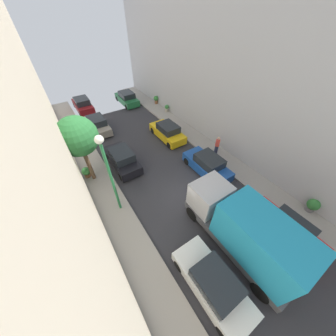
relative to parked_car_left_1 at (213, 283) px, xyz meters
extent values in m
plane|color=#2D2D33|center=(2.70, 4.74, -0.72)|extent=(32.00, 32.00, 0.00)
cube|color=gray|center=(-2.30, 4.74, -0.64)|extent=(2.00, 44.00, 0.15)
cube|color=gray|center=(7.70, 4.74, -0.64)|extent=(2.00, 44.00, 0.15)
cube|color=#B2B2B7|center=(11.70, 4.74, 6.72)|extent=(6.00, 44.00, 14.87)
cube|color=white|center=(0.00, 0.04, -0.17)|extent=(1.76, 4.20, 0.76)
cube|color=#1E2328|center=(0.00, -0.11, 0.53)|extent=(1.56, 2.10, 0.64)
cylinder|color=black|center=(-0.78, 1.59, -0.40)|extent=(0.22, 0.64, 0.64)
cylinder|color=black|center=(0.78, 1.59, -0.40)|extent=(0.22, 0.64, 0.64)
cylinder|color=black|center=(-0.78, -1.51, -0.40)|extent=(0.22, 0.64, 0.64)
cylinder|color=black|center=(0.78, -1.51, -0.40)|extent=(0.22, 0.64, 0.64)
cube|color=black|center=(0.00, 10.77, -0.17)|extent=(1.76, 4.20, 0.76)
cube|color=#1E2328|center=(0.00, 10.62, 0.53)|extent=(1.56, 2.10, 0.64)
cylinder|color=black|center=(-0.78, 12.32, -0.40)|extent=(0.22, 0.64, 0.64)
cylinder|color=black|center=(0.78, 12.32, -0.40)|extent=(0.22, 0.64, 0.64)
cylinder|color=black|center=(-0.78, 9.22, -0.40)|extent=(0.22, 0.64, 0.64)
cylinder|color=black|center=(0.78, 9.22, -0.40)|extent=(0.22, 0.64, 0.64)
cube|color=gray|center=(0.00, 17.35, -0.17)|extent=(1.76, 4.20, 0.76)
cube|color=#1E2328|center=(0.00, 17.20, 0.53)|extent=(1.56, 2.10, 0.64)
cylinder|color=black|center=(-0.78, 18.90, -0.40)|extent=(0.22, 0.64, 0.64)
cylinder|color=black|center=(0.78, 18.90, -0.40)|extent=(0.22, 0.64, 0.64)
cylinder|color=black|center=(-0.78, 15.80, -0.40)|extent=(0.22, 0.64, 0.64)
cylinder|color=black|center=(0.78, 15.80, -0.40)|extent=(0.22, 0.64, 0.64)
cube|color=maroon|center=(0.00, 23.12, -0.17)|extent=(1.76, 4.20, 0.76)
cube|color=#1E2328|center=(0.00, 22.97, 0.53)|extent=(1.56, 2.10, 0.64)
cylinder|color=black|center=(-0.78, 24.67, -0.40)|extent=(0.22, 0.64, 0.64)
cylinder|color=black|center=(0.78, 24.67, -0.40)|extent=(0.22, 0.64, 0.64)
cylinder|color=black|center=(-0.78, 21.57, -0.40)|extent=(0.22, 0.64, 0.64)
cylinder|color=black|center=(0.78, 21.57, -0.40)|extent=(0.22, 0.64, 0.64)
cube|color=red|center=(5.40, -0.29, -0.17)|extent=(1.76, 4.20, 0.76)
cube|color=#1E2328|center=(5.40, -0.44, 0.53)|extent=(1.56, 2.10, 0.64)
cylinder|color=black|center=(4.62, 1.26, -0.40)|extent=(0.22, 0.64, 0.64)
cylinder|color=black|center=(6.18, 1.26, -0.40)|extent=(0.22, 0.64, 0.64)
cylinder|color=black|center=(4.62, -1.84, -0.40)|extent=(0.22, 0.64, 0.64)
cylinder|color=black|center=(6.18, -1.84, -0.40)|extent=(0.22, 0.64, 0.64)
cube|color=#194799|center=(5.40, 6.31, -0.17)|extent=(1.76, 4.20, 0.76)
cube|color=#1E2328|center=(5.40, 6.16, 0.53)|extent=(1.56, 2.10, 0.64)
cylinder|color=black|center=(4.62, 7.86, -0.40)|extent=(0.22, 0.64, 0.64)
cylinder|color=black|center=(6.18, 7.86, -0.40)|extent=(0.22, 0.64, 0.64)
cylinder|color=black|center=(4.62, 4.76, -0.40)|extent=(0.22, 0.64, 0.64)
cylinder|color=black|center=(6.18, 4.76, -0.40)|extent=(0.22, 0.64, 0.64)
cube|color=gold|center=(5.40, 12.11, -0.17)|extent=(1.76, 4.20, 0.76)
cube|color=#1E2328|center=(5.40, 11.96, 0.53)|extent=(1.56, 2.10, 0.64)
cylinder|color=black|center=(4.62, 13.66, -0.40)|extent=(0.22, 0.64, 0.64)
cylinder|color=black|center=(6.18, 13.66, -0.40)|extent=(0.22, 0.64, 0.64)
cylinder|color=black|center=(4.62, 10.56, -0.40)|extent=(0.22, 0.64, 0.64)
cylinder|color=black|center=(6.18, 10.56, -0.40)|extent=(0.22, 0.64, 0.64)
cube|color=#1E6638|center=(5.40, 21.90, -0.17)|extent=(1.76, 4.20, 0.76)
cube|color=#1E2328|center=(5.40, 21.75, 0.53)|extent=(1.56, 2.10, 0.64)
cylinder|color=black|center=(4.62, 23.45, -0.40)|extent=(0.22, 0.64, 0.64)
cylinder|color=black|center=(6.18, 23.45, -0.40)|extent=(0.22, 0.64, 0.64)
cylinder|color=black|center=(4.62, 20.35, -0.40)|extent=(0.22, 0.64, 0.64)
cylinder|color=black|center=(6.18, 20.35, -0.40)|extent=(0.22, 0.64, 0.64)
cube|color=#4C4C51|center=(2.70, 0.95, 0.01)|extent=(2.20, 6.60, 0.50)
cube|color=#B7B7BC|center=(2.70, 3.35, 1.11)|extent=(2.10, 1.80, 1.70)
cube|color=#1E8CB7|center=(2.70, -0.05, 1.46)|extent=(2.24, 4.20, 2.40)
cylinder|color=black|center=(1.72, 3.55, -0.24)|extent=(0.30, 0.96, 0.96)
cylinder|color=black|center=(3.68, 3.55, -0.24)|extent=(0.30, 0.96, 0.96)
cylinder|color=black|center=(1.72, -1.45, -0.24)|extent=(0.30, 0.96, 0.96)
cylinder|color=black|center=(3.68, -1.45, -0.24)|extent=(0.30, 0.96, 0.96)
cylinder|color=#2D334C|center=(7.47, 7.47, -0.16)|extent=(0.18, 0.18, 0.82)
cylinder|color=#2D334C|center=(7.69, 7.47, -0.16)|extent=(0.18, 0.18, 0.82)
cylinder|color=#D83F33|center=(7.58, 7.47, 0.57)|extent=(0.36, 0.36, 0.64)
sphere|color=tan|center=(7.58, 7.47, 1.03)|extent=(0.24, 0.24, 0.24)
cylinder|color=brown|center=(-2.55, 10.48, 0.85)|extent=(0.28, 0.28, 2.85)
sphere|color=#23602D|center=(-2.55, 10.48, 3.27)|extent=(2.64, 2.64, 2.64)
cylinder|color=brown|center=(8.47, 19.48, -0.35)|extent=(0.41, 0.41, 0.45)
sphere|color=#2D7233|center=(8.47, 19.48, 0.12)|extent=(0.61, 0.61, 0.61)
cylinder|color=brown|center=(-2.90, 10.93, -0.43)|extent=(0.45, 0.45, 0.28)
sphere|color=#38843D|center=(-2.90, 10.93, -0.03)|extent=(0.65, 0.65, 0.65)
cylinder|color=slate|center=(8.48, -0.35, -0.41)|extent=(0.50, 0.50, 0.32)
sphere|color=#2D7233|center=(8.48, -0.35, 0.05)|extent=(0.74, 0.74, 0.74)
cylinder|color=#B2A899|center=(8.36, 16.73, -0.36)|extent=(0.43, 0.43, 0.41)
sphere|color=#38843D|center=(8.36, 16.73, 0.04)|extent=(0.50, 0.50, 0.50)
cylinder|color=#26723F|center=(-1.90, 6.75, 2.07)|extent=(0.16, 0.16, 5.27)
sphere|color=white|center=(-1.90, 6.75, 4.92)|extent=(0.44, 0.44, 0.44)
camera|label=1|loc=(-3.04, -0.78, 9.71)|focal=19.17mm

